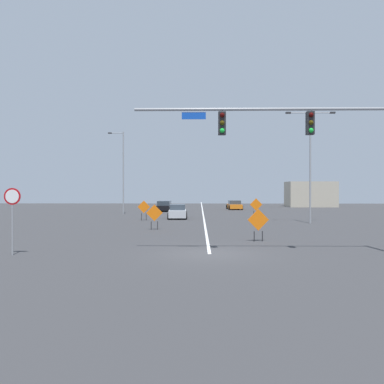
% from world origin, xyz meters
% --- Properties ---
extents(ground, '(127.55, 127.55, 0.00)m').
position_xyz_m(ground, '(0.00, 0.00, 0.00)').
color(ground, '#38383A').
extents(road_centre_stripe, '(0.16, 70.86, 0.01)m').
position_xyz_m(road_centre_stripe, '(0.00, 35.43, 0.00)').
color(road_centre_stripe, white).
rests_on(road_centre_stripe, ground).
extents(traffic_signal_assembly, '(12.12, 0.44, 6.96)m').
position_xyz_m(traffic_signal_assembly, '(4.58, -0.01, 5.32)').
color(traffic_signal_assembly, gray).
rests_on(traffic_signal_assembly, ground).
extents(stop_sign, '(0.76, 0.07, 3.03)m').
position_xyz_m(stop_sign, '(-8.91, -0.43, 2.13)').
color(stop_sign, gray).
rests_on(stop_sign, ground).
extents(street_lamp_far_right, '(4.27, 0.24, 9.75)m').
position_xyz_m(street_lamp_far_right, '(9.18, 16.58, 5.72)').
color(street_lamp_far_right, gray).
rests_on(street_lamp_far_right, ground).
extents(street_lamp_far_left, '(1.89, 0.24, 9.78)m').
position_xyz_m(street_lamp_far_left, '(-9.60, 29.04, 5.32)').
color(street_lamp_far_left, gray).
rests_on(street_lamp_far_left, ground).
extents(construction_sign_median_near, '(1.28, 0.20, 2.04)m').
position_xyz_m(construction_sign_median_near, '(5.34, 22.52, 1.29)').
color(construction_sign_median_near, orange).
rests_on(construction_sign_median_near, ground).
extents(construction_sign_median_far, '(1.20, 0.15, 1.88)m').
position_xyz_m(construction_sign_median_far, '(-5.74, 19.57, 1.18)').
color(construction_sign_median_far, orange).
rests_on(construction_sign_median_far, ground).
extents(construction_sign_right_lane, '(1.20, 0.31, 1.84)m').
position_xyz_m(construction_sign_right_lane, '(-3.76, 10.91, 1.15)').
color(construction_sign_right_lane, orange).
rests_on(construction_sign_right_lane, ground).
extents(construction_sign_left_lane, '(1.23, 0.24, 1.85)m').
position_xyz_m(construction_sign_left_lane, '(2.89, 4.49, 1.15)').
color(construction_sign_left_lane, orange).
rests_on(construction_sign_left_lane, ground).
extents(car_orange_far, '(2.19, 4.37, 1.32)m').
position_xyz_m(car_orange_far, '(4.68, 40.11, 0.61)').
color(car_orange_far, orange).
rests_on(car_orange_far, ground).
extents(car_black_approaching, '(2.19, 4.64, 1.38)m').
position_xyz_m(car_black_approaching, '(-5.19, 35.45, 0.66)').
color(car_black_approaching, black).
rests_on(car_black_approaching, ground).
extents(car_silver_near, '(2.07, 4.35, 1.42)m').
position_xyz_m(car_silver_near, '(-2.67, 22.21, 0.66)').
color(car_silver_near, '#B7BABF').
rests_on(car_silver_near, ground).
extents(roadside_building_east, '(7.78, 5.08, 4.21)m').
position_xyz_m(roadside_building_east, '(18.25, 49.17, 2.10)').
color(roadside_building_east, '#B2A893').
rests_on(roadside_building_east, ground).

